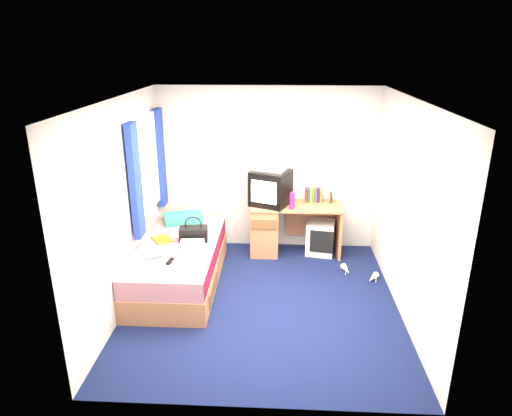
# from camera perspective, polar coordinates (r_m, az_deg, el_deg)

# --- Properties ---
(ground) EXTENTS (3.40, 3.40, 0.00)m
(ground) POSITION_cam_1_polar(r_m,az_deg,el_deg) (5.62, 0.82, -11.67)
(ground) COLOR #0C1438
(ground) RESTS_ON ground
(room_shell) EXTENTS (3.40, 3.40, 3.40)m
(room_shell) POSITION_cam_1_polar(r_m,az_deg,el_deg) (5.02, 0.90, 2.60)
(room_shell) COLOR white
(room_shell) RESTS_ON ground
(bed) EXTENTS (1.01, 2.00, 0.54)m
(bed) POSITION_cam_1_polar(r_m,az_deg,el_deg) (6.00, -9.63, -6.92)
(bed) COLOR #C17D50
(bed) RESTS_ON ground
(pillow) EXTENTS (0.61, 0.50, 0.11)m
(pillow) POSITION_cam_1_polar(r_m,az_deg,el_deg) (6.58, -9.09, -1.26)
(pillow) COLOR #1972A5
(pillow) RESTS_ON bed
(desk) EXTENTS (1.30, 0.55, 0.75)m
(desk) POSITION_cam_1_polar(r_m,az_deg,el_deg) (6.72, 2.60, -2.31)
(desk) COLOR #C17D50
(desk) RESTS_ON ground
(storage_cube) EXTENTS (0.45, 0.45, 0.49)m
(storage_cube) POSITION_cam_1_polar(r_m,az_deg,el_deg) (6.81, 8.05, -3.66)
(storage_cube) COLOR white
(storage_cube) RESTS_ON ground
(crt_tv) EXTENTS (0.64, 0.63, 0.50)m
(crt_tv) POSITION_cam_1_polar(r_m,az_deg,el_deg) (6.52, 1.83, 2.55)
(crt_tv) COLOR black
(crt_tv) RESTS_ON desk
(vcr) EXTENTS (0.51, 0.44, 0.08)m
(vcr) POSITION_cam_1_polar(r_m,az_deg,el_deg) (6.45, 1.88, 5.04)
(vcr) COLOR silver
(vcr) RESTS_ON crt_tv
(book_row) EXTENTS (0.24, 0.13, 0.20)m
(book_row) POSITION_cam_1_polar(r_m,az_deg,el_deg) (6.74, 7.18, 1.64)
(book_row) COLOR maroon
(book_row) RESTS_ON desk
(picture_frame) EXTENTS (0.03, 0.12, 0.14)m
(picture_frame) POSITION_cam_1_polar(r_m,az_deg,el_deg) (6.76, 9.32, 1.31)
(picture_frame) COLOR black
(picture_frame) RESTS_ON desk
(pink_water_bottle) EXTENTS (0.08, 0.08, 0.22)m
(pink_water_bottle) POSITION_cam_1_polar(r_m,az_deg,el_deg) (6.40, 4.53, 0.85)
(pink_water_bottle) COLOR #DC1F8B
(pink_water_bottle) RESTS_ON desk
(aerosol_can) EXTENTS (0.07, 0.07, 0.19)m
(aerosol_can) POSITION_cam_1_polar(r_m,az_deg,el_deg) (6.60, 3.57, 1.32)
(aerosol_can) COLOR white
(aerosol_can) RESTS_ON desk
(handbag) EXTENTS (0.38, 0.24, 0.33)m
(handbag) POSITION_cam_1_polar(r_m,az_deg,el_deg) (5.94, -7.80, -3.15)
(handbag) COLOR black
(handbag) RESTS_ON bed
(towel) EXTENTS (0.31, 0.26, 0.10)m
(towel) POSITION_cam_1_polar(r_m,az_deg,el_deg) (5.70, -8.02, -4.74)
(towel) COLOR white
(towel) RESTS_ON bed
(magazine) EXTENTS (0.34, 0.35, 0.01)m
(magazine) POSITION_cam_1_polar(r_m,az_deg,el_deg) (6.06, -11.68, -3.85)
(magazine) COLOR gold
(magazine) RESTS_ON bed
(water_bottle) EXTENTS (0.20, 0.18, 0.07)m
(water_bottle) POSITION_cam_1_polar(r_m,az_deg,el_deg) (5.59, -12.47, -5.71)
(water_bottle) COLOR white
(water_bottle) RESTS_ON bed
(colour_swatch_fan) EXTENTS (0.19, 0.20, 0.01)m
(colour_swatch_fan) POSITION_cam_1_polar(r_m,az_deg,el_deg) (5.36, -9.68, -7.00)
(colour_swatch_fan) COLOR orange
(colour_swatch_fan) RESTS_ON bed
(remote_control) EXTENTS (0.07, 0.17, 0.02)m
(remote_control) POSITION_cam_1_polar(r_m,az_deg,el_deg) (5.45, -10.69, -6.54)
(remote_control) COLOR black
(remote_control) RESTS_ON bed
(window_assembly) EXTENTS (0.11, 1.42, 1.40)m
(window_assembly) POSITION_cam_1_polar(r_m,az_deg,el_deg) (6.14, -13.41, 4.95)
(window_assembly) COLOR silver
(window_assembly) RESTS_ON room_shell
(white_heels) EXTENTS (0.48, 0.45, 0.09)m
(white_heels) POSITION_cam_1_polar(r_m,az_deg,el_deg) (6.31, 12.78, -8.03)
(white_heels) COLOR silver
(white_heels) RESTS_ON ground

